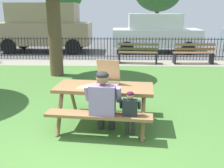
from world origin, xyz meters
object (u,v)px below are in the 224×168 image
at_px(pizza_slice_on_table, 85,86).
at_px(parked_car_right, 155,32).
at_px(park_bench_center, 138,53).
at_px(parked_car_center, 45,26).
at_px(child_at_table, 130,110).
at_px(park_bench_right, 193,54).
at_px(picnic_table_foreground, 104,95).
at_px(pizza_box_open, 107,80).
at_px(adult_at_table, 103,101).

bearing_deg(pizza_slice_on_table, parked_car_right, 74.38).
relative_size(park_bench_center, parked_car_center, 0.35).
distance_m(child_at_table, parked_car_center, 10.30).
bearing_deg(parked_car_right, child_at_table, -100.12).
bearing_deg(park_bench_center, pizza_slice_on_table, -103.29).
bearing_deg(park_bench_right, picnic_table_foreground, -119.49).
xyz_separation_m(child_at_table, parked_car_right, (1.69, 9.45, 0.48)).
distance_m(child_at_table, park_bench_right, 7.03).
distance_m(pizza_slice_on_table, child_at_table, 0.99).
relative_size(pizza_box_open, parked_car_right, 0.13).
bearing_deg(parked_car_center, adult_at_table, -69.10).
xyz_separation_m(adult_at_table, parked_car_right, (2.13, 9.37, 0.35)).
xyz_separation_m(pizza_box_open, parked_car_right, (2.10, 8.84, 0.12)).
distance_m(adult_at_table, child_at_table, 0.47).
distance_m(adult_at_table, park_bench_center, 6.44).
distance_m(pizza_slice_on_table, adult_at_table, 0.59).
relative_size(picnic_table_foreground, pizza_box_open, 3.39).
bearing_deg(adult_at_table, parked_car_center, 110.90).
relative_size(pizza_box_open, park_bench_center, 0.35).
bearing_deg(child_at_table, park_bench_center, 84.80).
bearing_deg(picnic_table_foreground, pizza_slice_on_table, -170.21).
height_order(pizza_slice_on_table, park_bench_right, park_bench_right).
height_order(pizza_box_open, parked_car_right, parked_car_right).
bearing_deg(parked_car_right, parked_car_center, -180.00).
height_order(adult_at_table, park_bench_right, adult_at_table).
xyz_separation_m(picnic_table_foreground, parked_car_right, (2.15, 8.87, 0.41)).
relative_size(pizza_slice_on_table, park_bench_center, 0.19).
xyz_separation_m(pizza_slice_on_table, child_at_table, (0.81, -0.52, -0.25)).
bearing_deg(parked_car_right, adult_at_table, -102.82).
height_order(picnic_table_foreground, pizza_box_open, pizza_box_open).
xyz_separation_m(park_bench_center, park_bench_right, (2.26, -0.00, 0.00)).
xyz_separation_m(pizza_slice_on_table, adult_at_table, (0.36, -0.45, -0.12)).
bearing_deg(pizza_box_open, child_at_table, -55.93).
bearing_deg(park_bench_right, park_bench_center, 179.99).
bearing_deg(parked_car_center, pizza_box_open, -67.75).
distance_m(parked_car_center, parked_car_right, 5.72).
relative_size(adult_at_table, child_at_table, 1.36).
bearing_deg(child_at_table, parked_car_right, 79.88).
xyz_separation_m(pizza_slice_on_table, parked_car_right, (2.50, 8.93, 0.23)).
bearing_deg(pizza_box_open, park_bench_right, 60.78).
relative_size(picnic_table_foreground, parked_car_right, 0.44).
xyz_separation_m(picnic_table_foreground, child_at_table, (0.46, -0.58, -0.07)).
relative_size(adult_at_table, parked_car_center, 0.25).
xyz_separation_m(pizza_box_open, park_bench_right, (3.25, 5.82, -0.47)).
height_order(pizza_box_open, adult_at_table, pizza_box_open).
distance_m(adult_at_table, parked_car_center, 10.06).
height_order(pizza_box_open, park_bench_right, pizza_box_open).
relative_size(pizza_slice_on_table, child_at_table, 0.35).
distance_m(pizza_box_open, park_bench_right, 6.68).
bearing_deg(park_bench_right, pizza_box_open, -119.22).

